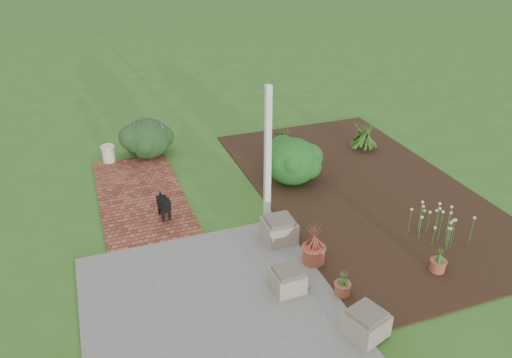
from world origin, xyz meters
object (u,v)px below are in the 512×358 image
object	(u,v)px
black_dog	(164,204)
evergreen_shrub	(292,160)
cream_ceramic_urn	(108,154)
stone_trough_near	(366,324)

from	to	relation	value
black_dog	evergreen_shrub	bearing A→B (deg)	7.37
evergreen_shrub	black_dog	bearing A→B (deg)	-168.18
black_dog	evergreen_shrub	xyz separation A→B (m)	(2.72, 0.57, 0.17)
black_dog	cream_ceramic_urn	distance (m)	2.86
stone_trough_near	cream_ceramic_urn	xyz separation A→B (m)	(-2.61, 6.43, 0.02)
black_dog	evergreen_shrub	world-z (taller)	evergreen_shrub
black_dog	cream_ceramic_urn	xyz separation A→B (m)	(-0.72, 2.76, -0.11)
stone_trough_near	cream_ceramic_urn	bearing A→B (deg)	112.10
stone_trough_near	black_dog	world-z (taller)	black_dog
stone_trough_near	evergreen_shrub	size ratio (longest dim) A/B	0.43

